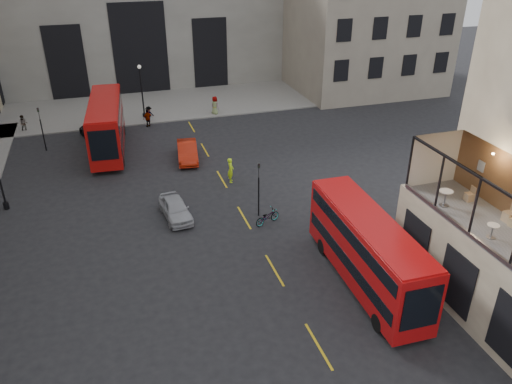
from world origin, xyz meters
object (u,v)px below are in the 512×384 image
object	(u,v)px
traffic_light_far	(41,124)
car_a	(175,208)
cafe_table_mid	(493,229)
traffic_light_near	(259,183)
cafe_table_far	(445,196)
cyclist	(231,170)
car_b	(187,151)
street_lamp_b	(142,95)
car_c	(99,131)
bus_far	(107,123)
cafe_chair_b	(509,216)
pedestrian_a	(23,124)
cafe_chair_d	(469,196)
pedestrian_d	(215,106)
pedestrian_b	(149,115)
bicycle	(267,217)
pedestrian_c	(148,118)
bus_near	(367,248)

from	to	relation	value
traffic_light_far	car_a	size ratio (longest dim) A/B	0.97
traffic_light_far	cafe_table_mid	distance (m)	35.36
traffic_light_near	cafe_table_far	bearing A→B (deg)	-54.52
traffic_light_far	cyclist	distance (m)	17.26
traffic_light_near	car_b	distance (m)	10.93
street_lamp_b	cyclist	size ratio (longest dim) A/B	2.81
car_a	car_c	distance (m)	16.46
car_a	bus_far	bearing A→B (deg)	99.48
traffic_light_far	cafe_chair_b	xyz separation A→B (m)	(22.58, -27.55, 2.46)
car_b	pedestrian_a	world-z (taller)	pedestrian_a
street_lamp_b	cafe_table_mid	size ratio (longest dim) A/B	8.02
car_b	cafe_chair_d	bearing A→B (deg)	-53.38
car_c	cafe_table_far	size ratio (longest dim) A/B	6.53
street_lamp_b	bus_far	bearing A→B (deg)	-116.75
bus_far	street_lamp_b	bearing A→B (deg)	63.25
cafe_table_mid	cafe_chair_b	distance (m)	1.98
traffic_light_near	pedestrian_d	xyz separation A→B (m)	(2.02, 20.88, -1.47)
street_lamp_b	pedestrian_b	bearing A→B (deg)	-79.55
car_a	pedestrian_b	distance (m)	18.95
traffic_light_far	cafe_table_mid	size ratio (longest dim) A/B	5.72
traffic_light_far	car_a	bearing A→B (deg)	-59.04
bicycle	cyclist	bearing A→B (deg)	-15.57
cafe_chair_b	pedestrian_c	bearing A→B (deg)	113.60
traffic_light_far	cafe_chair_d	bearing A→B (deg)	-48.73
traffic_light_far	pedestrian_c	distance (m)	9.81
traffic_light_far	car_c	bearing A→B (deg)	16.23
traffic_light_near	car_b	bearing A→B (deg)	104.86
pedestrian_b	pedestrian_c	size ratio (longest dim) A/B	0.99
pedestrian_c	pedestrian_d	size ratio (longest dim) A/B	0.89
pedestrian_c	pedestrian_d	xyz separation A→B (m)	(6.94, 1.53, 0.11)
cafe_table_mid	car_a	bearing A→B (deg)	131.05
cyclist	traffic_light_near	bearing A→B (deg)	-161.58
cafe_table_mid	bicycle	bearing A→B (deg)	120.17
pedestrian_b	cyclist	bearing A→B (deg)	-104.71
car_b	cafe_chair_d	distance (m)	22.90
pedestrian_b	pedestrian_d	bearing A→B (deg)	-26.16
car_a	cafe_chair_d	size ratio (longest dim) A/B	5.11
car_c	cyclist	world-z (taller)	cyclist
street_lamp_b	cyclist	world-z (taller)	street_lamp_b
pedestrian_d	street_lamp_b	bearing A→B (deg)	47.19
cyclist	pedestrian_a	distance (m)	22.37
pedestrian_d	cafe_table_mid	distance (m)	33.92
bus_near	car_b	bearing A→B (deg)	107.39
pedestrian_d	cafe_chair_b	size ratio (longest dim) A/B	2.06
traffic_light_near	street_lamp_b	size ratio (longest dim) A/B	0.71
traffic_light_far	pedestrian_b	bearing A→B (deg)	25.06
car_c	cafe_chair_b	xyz separation A→B (m)	(18.10, -28.85, 4.10)
bicycle	cafe_chair_b	bearing A→B (deg)	-162.80
bus_near	cafe_chair_d	distance (m)	5.72
bus_near	cyclist	distance (m)	14.40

